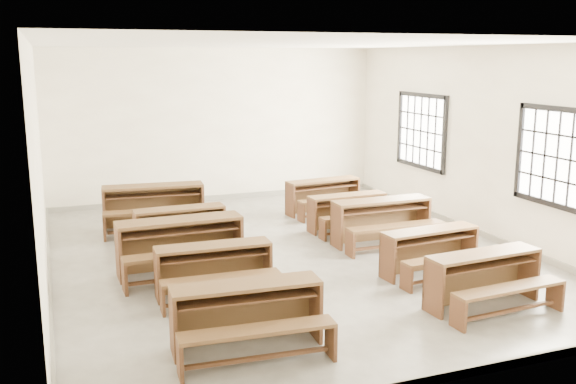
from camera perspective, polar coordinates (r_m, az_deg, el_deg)
name	(u,v)px	position (r m, az deg, el deg)	size (l,w,h in m)	color
room	(294,117)	(9.61, 0.50, 6.72)	(8.50, 8.50, 3.20)	gray
desk_set_0	(248,312)	(6.81, -3.61, -10.58)	(1.62, 0.92, 0.71)	brown
desk_set_1	(214,266)	(8.31, -6.56, -6.59)	(1.51, 0.83, 0.67)	brown
desk_set_2	(181,242)	(9.16, -9.49, -4.44)	(1.77, 0.94, 0.79)	brown
desk_set_3	(181,225)	(10.43, -9.53, -2.88)	(1.46, 0.78, 0.65)	brown
desk_set_4	(154,204)	(11.61, -11.84, -1.03)	(1.83, 1.07, 0.79)	brown
desk_set_5	(485,276)	(8.25, 17.15, -7.13)	(1.56, 0.88, 0.68)	brown
desk_set_6	(432,249)	(9.25, 12.64, -4.93)	(1.51, 0.87, 0.65)	brown
desk_set_7	(383,218)	(10.58, 8.42, -2.33)	(1.65, 0.86, 0.74)	brown
desk_set_8	(348,210)	(11.36, 5.38, -1.58)	(1.44, 0.79, 0.64)	brown
desk_set_9	(324,194)	(12.55, 3.23, -0.17)	(1.56, 0.92, 0.67)	brown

